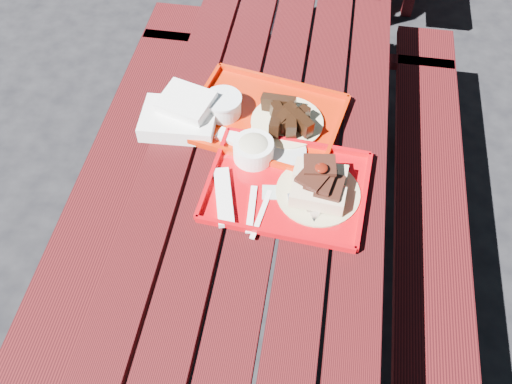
# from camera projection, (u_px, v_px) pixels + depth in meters

# --- Properties ---
(ground) EXTENTS (60.00, 60.00, 0.00)m
(ground) POSITION_uv_depth(u_px,v_px,m) (262.00, 285.00, 2.33)
(ground) COLOR black
(ground) RESTS_ON ground
(picnic_table_near) EXTENTS (1.41, 2.40, 0.75)m
(picnic_table_near) POSITION_uv_depth(u_px,v_px,m) (263.00, 204.00, 1.89)
(picnic_table_near) COLOR #430C0E
(picnic_table_near) RESTS_ON ground
(near_tray) EXTENTS (0.49, 0.40, 0.15)m
(near_tray) POSITION_uv_depth(u_px,v_px,m) (289.00, 177.00, 1.67)
(near_tray) COLOR #BD050D
(near_tray) RESTS_ON picnic_table_near
(far_tray) EXTENTS (0.54, 0.45, 0.08)m
(far_tray) POSITION_uv_depth(u_px,v_px,m) (262.00, 117.00, 1.83)
(far_tray) COLOR #BC1F04
(far_tray) RESTS_ON picnic_table_near
(white_cloth) EXTENTS (0.24, 0.21, 0.10)m
(white_cloth) POSITION_uv_depth(u_px,v_px,m) (181.00, 115.00, 1.82)
(white_cloth) COLOR white
(white_cloth) RESTS_ON picnic_table_near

